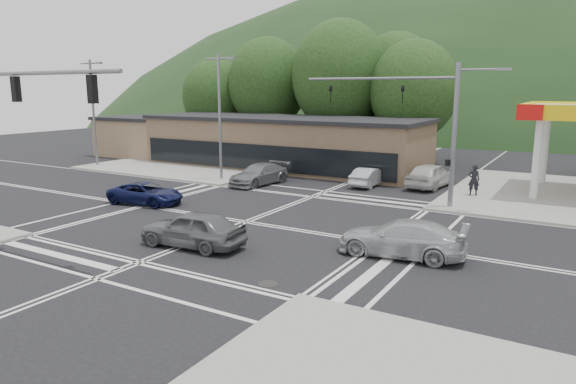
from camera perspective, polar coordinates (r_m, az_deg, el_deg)
The scene contains 21 objects.
ground at distance 26.06m, azimuth -4.72°, elevation -3.34°, with size 120.00×120.00×0.00m, color black.
sidewalk_nw at distance 46.72m, azimuth -9.22°, elevation 3.20°, with size 16.00×16.00×0.15m, color gray.
commercial_row at distance 44.07m, azimuth -0.55°, elevation 5.39°, with size 24.00×8.00×4.00m, color brown.
commercial_nw at distance 54.06m, azimuth -15.33°, elevation 5.89°, with size 8.00×7.00×3.60m, color #846B4F.
hill_north at distance 111.73m, azimuth 23.08°, elevation 7.10°, with size 252.00×126.00×140.00m, color #1E3618.
tree_n_a at distance 52.95m, azimuth -2.27°, elevation 11.96°, with size 8.00×8.00×11.75m.
tree_n_b at distance 49.11m, azimuth 5.81°, elevation 12.72°, with size 9.00×9.00×12.98m.
tree_n_c at distance 46.60m, azimuth 13.76°, elevation 10.93°, with size 7.60×7.60×10.87m.
tree_n_d at distance 55.63m, azimuth -8.13°, elevation 10.49°, with size 6.80×6.80×9.76m.
tree_n_e at distance 51.33m, azimuth 11.85°, elevation 11.75°, with size 8.40×8.40×11.98m.
streetlight_nw at distance 37.51m, azimuth -7.53°, elevation 8.91°, with size 2.50×0.25×9.00m.
streetlight_w at distance 47.01m, azimuth -20.80°, elevation 8.76°, with size 2.50×0.25×9.00m.
signal_mast_ne at distance 29.81m, azimuth 15.73°, elevation 8.01°, with size 11.65×0.30×8.00m.
signal_mast_sw at distance 24.39m, azimuth -29.15°, elevation 6.46°, with size 9.14×0.28×8.00m.
car_blue_west at distance 31.07m, azimuth -15.52°, elevation -0.14°, with size 2.06×4.48×1.24m, color #0D1139.
car_grey_center at distance 22.19m, azimuth -10.54°, elevation -4.02°, with size 1.87×4.64×1.58m, color #5A5C5F.
car_silver_east at distance 21.15m, azimuth 12.48°, elevation -5.01°, with size 2.06×5.08×1.47m, color #ABAEB2.
car_queue_a at distance 35.88m, azimuth 8.98°, elevation 1.68°, with size 1.36×3.91×1.29m, color #A2A6A9.
car_queue_b at distance 36.21m, azimuth 15.54°, elevation 1.81°, with size 1.99×4.96×1.69m, color #BBBBB6.
car_northbound at distance 36.04m, azimuth -3.25°, elevation 1.98°, with size 2.03×5.00×1.45m, color slate.
pedestrian at distance 33.61m, azimuth 19.95°, elevation 1.28°, with size 0.70×0.46×1.91m, color black.
Camera 1 is at (14.57, -20.58, 6.61)m, focal length 32.00 mm.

